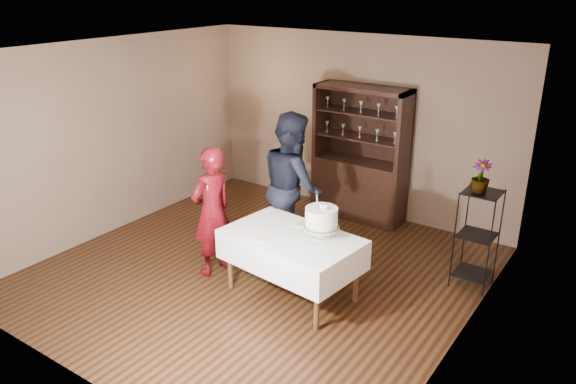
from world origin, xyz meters
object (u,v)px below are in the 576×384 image
Objects in this scene: plant_etagere at (477,235)px; man at (293,186)px; potted_plant at (481,176)px; cake_table at (292,250)px; cake at (321,219)px; woman at (212,211)px; china_hutch at (360,175)px.

plant_etagere is 2.30m from man.
potted_plant is (2.18, 0.52, 0.41)m from man.
potted_plant reaches higher than cake_table.
plant_etagere is 0.63× the size of man.
cake_table is at bearing -139.43° from potted_plant.
cake is (0.86, -0.72, 0.02)m from man.
plant_etagere is 3.24× the size of potted_plant.
man is at bearing 157.66° from woman.
china_hutch is 2.33m from plant_etagere.
plant_etagere is at bearing 40.48° from cake_table.
man is (-0.13, -1.60, 0.29)m from china_hutch.
man is at bearing 123.48° from cake_table.
cake is (0.30, 0.14, 0.40)m from cake_table.
cake reaches higher than plant_etagere.
cake_table is 1.10m from man.
china_hutch is 2.45m from cake.
man is at bearing -166.53° from potted_plant.
man is 1.12m from cake.
woman is 2.92× the size of cake.
cake_table is 2.90× the size of cake.
potted_plant is (-0.04, -0.03, 0.72)m from plant_etagere.
cake_table is (0.43, -2.46, -0.09)m from china_hutch.
woman is (-1.10, -0.08, 0.23)m from cake_table.
plant_etagere is at bearing 43.13° from cake.
cake_table is at bearing -154.66° from cake.
cake is 1.85m from potted_plant.
china_hutch is 1.63m from man.
man is at bearing 140.30° from cake.
china_hutch is 3.61× the size of cake.
cake_table is at bearing -79.99° from china_hutch.
man reaches higher than cake_table.
china_hutch is 1.04× the size of man.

